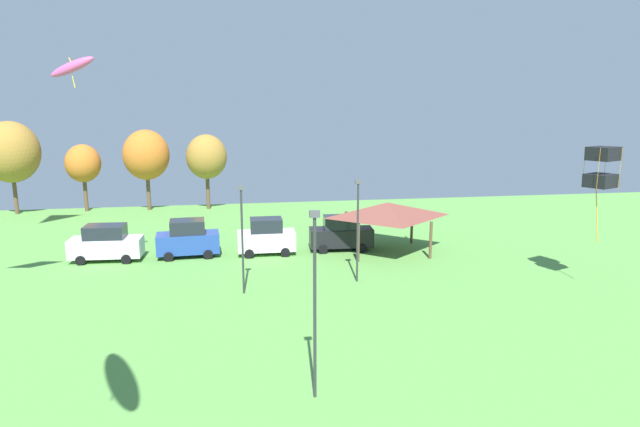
{
  "coord_description": "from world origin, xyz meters",
  "views": [
    {
      "loc": [
        -2.27,
        2.01,
        11.15
      ],
      "look_at": [
        -0.07,
        16.27,
        8.09
      ],
      "focal_mm": 32.0,
      "sensor_mm": 36.0,
      "label": 1
    }
  ],
  "objects_px": {
    "parked_car_second_from_left": "(188,239)",
    "parked_car_third_from_left": "(266,237)",
    "park_pavilion": "(387,210)",
    "light_post_1": "(358,225)",
    "light_post_2": "(315,296)",
    "treeline_tree_0": "(11,152)",
    "treeline_tree_3": "(207,157)",
    "parked_car_leftmost": "(106,243)",
    "light_post_0": "(242,233)",
    "parked_car_rightmost_in_row": "(341,234)",
    "treeline_tree_2": "(146,155)",
    "treeline_tree_1": "(83,164)",
    "kite_flying_0": "(602,167)",
    "kite_flying_6": "(72,67)"
  },
  "relations": [
    {
      "from": "light_post_1",
      "to": "treeline_tree_3",
      "type": "height_order",
      "value": "treeline_tree_3"
    },
    {
      "from": "treeline_tree_3",
      "to": "parked_car_third_from_left",
      "type": "bearing_deg",
      "value": -74.72
    },
    {
      "from": "parked_car_leftmost",
      "to": "parked_car_second_from_left",
      "type": "xyz_separation_m",
      "value": [
        5.4,
        0.17,
        0.06
      ]
    },
    {
      "from": "park_pavilion",
      "to": "light_post_0",
      "type": "bearing_deg",
      "value": -145.29
    },
    {
      "from": "parked_car_leftmost",
      "to": "kite_flying_6",
      "type": "bearing_deg",
      "value": -86.79
    },
    {
      "from": "park_pavilion",
      "to": "light_post_0",
      "type": "relative_size",
      "value": 1.06
    },
    {
      "from": "parked_car_third_from_left",
      "to": "parked_car_rightmost_in_row",
      "type": "height_order",
      "value": "parked_car_third_from_left"
    },
    {
      "from": "parked_car_third_from_left",
      "to": "treeline_tree_1",
      "type": "relative_size",
      "value": 0.62
    },
    {
      "from": "parked_car_second_from_left",
      "to": "parked_car_third_from_left",
      "type": "xyz_separation_m",
      "value": [
        5.4,
        -0.24,
        -0.01
      ]
    },
    {
      "from": "parked_car_rightmost_in_row",
      "to": "treeline_tree_2",
      "type": "xyz_separation_m",
      "value": [
        -15.7,
        17.04,
        4.11
      ]
    },
    {
      "from": "park_pavilion",
      "to": "parked_car_third_from_left",
      "type": "bearing_deg",
      "value": 175.24
    },
    {
      "from": "light_post_2",
      "to": "parked_car_third_from_left",
      "type": "bearing_deg",
      "value": 91.77
    },
    {
      "from": "treeline_tree_2",
      "to": "treeline_tree_3",
      "type": "bearing_deg",
      "value": -3.17
    },
    {
      "from": "treeline_tree_1",
      "to": "treeline_tree_2",
      "type": "relative_size",
      "value": 0.83
    },
    {
      "from": "parked_car_third_from_left",
      "to": "light_post_1",
      "type": "relative_size",
      "value": 0.65
    },
    {
      "from": "kite_flying_0",
      "to": "parked_car_leftmost",
      "type": "bearing_deg",
      "value": 160.32
    },
    {
      "from": "kite_flying_6",
      "to": "treeline_tree_3",
      "type": "height_order",
      "value": "kite_flying_6"
    },
    {
      "from": "light_post_2",
      "to": "parked_car_rightmost_in_row",
      "type": "bearing_deg",
      "value": 76.44
    },
    {
      "from": "park_pavilion",
      "to": "light_post_2",
      "type": "xyz_separation_m",
      "value": [
        -7.89,
        -18.87,
        0.89
      ]
    },
    {
      "from": "parked_car_rightmost_in_row",
      "to": "treeline_tree_0",
      "type": "relative_size",
      "value": 0.53
    },
    {
      "from": "treeline_tree_2",
      "to": "light_post_2",
      "type": "bearing_deg",
      "value": -73.53
    },
    {
      "from": "parked_car_second_from_left",
      "to": "parked_car_third_from_left",
      "type": "relative_size",
      "value": 1.08
    },
    {
      "from": "treeline_tree_1",
      "to": "kite_flying_0",
      "type": "bearing_deg",
      "value": -39.17
    },
    {
      "from": "parked_car_second_from_left",
      "to": "treeline_tree_0",
      "type": "xyz_separation_m",
      "value": [
        -16.92,
        16.97,
        4.54
      ]
    },
    {
      "from": "treeline_tree_0",
      "to": "parked_car_third_from_left",
      "type": "bearing_deg",
      "value": -37.64
    },
    {
      "from": "treeline_tree_2",
      "to": "light_post_1",
      "type": "bearing_deg",
      "value": -57.54
    },
    {
      "from": "light_post_0",
      "to": "parked_car_second_from_left",
      "type": "bearing_deg",
      "value": 114.2
    },
    {
      "from": "parked_car_leftmost",
      "to": "light_post_0",
      "type": "distance_m",
      "value": 12.2
    },
    {
      "from": "treeline_tree_3",
      "to": "light_post_2",
      "type": "bearing_deg",
      "value": -81.83
    },
    {
      "from": "park_pavilion",
      "to": "light_post_0",
      "type": "xyz_separation_m",
      "value": [
        -10.27,
        -7.11,
        0.42
      ]
    },
    {
      "from": "parked_car_second_from_left",
      "to": "treeline_tree_3",
      "type": "distance_m",
      "value": 17.22
    },
    {
      "from": "light_post_2",
      "to": "treeline_tree_0",
      "type": "height_order",
      "value": "treeline_tree_0"
    },
    {
      "from": "parked_car_third_from_left",
      "to": "parked_car_second_from_left",
      "type": "bearing_deg",
      "value": 177.42
    },
    {
      "from": "park_pavilion",
      "to": "treeline_tree_1",
      "type": "distance_m",
      "value": 30.78
    },
    {
      "from": "parked_car_leftmost",
      "to": "treeline_tree_0",
      "type": "distance_m",
      "value": 21.16
    },
    {
      "from": "parked_car_rightmost_in_row",
      "to": "treeline_tree_1",
      "type": "height_order",
      "value": "treeline_tree_1"
    },
    {
      "from": "treeline_tree_3",
      "to": "kite_flying_0",
      "type": "bearing_deg",
      "value": -50.25
    },
    {
      "from": "park_pavilion",
      "to": "light_post_1",
      "type": "height_order",
      "value": "light_post_1"
    },
    {
      "from": "kite_flying_6",
      "to": "treeline_tree_2",
      "type": "height_order",
      "value": "kite_flying_6"
    },
    {
      "from": "parked_car_rightmost_in_row",
      "to": "light_post_0",
      "type": "distance_m",
      "value": 11.06
    },
    {
      "from": "light_post_0",
      "to": "treeline_tree_2",
      "type": "xyz_separation_m",
      "value": [
        -8.53,
        25.15,
        1.84
      ]
    },
    {
      "from": "parked_car_second_from_left",
      "to": "treeline_tree_1",
      "type": "bearing_deg",
      "value": 118.15
    },
    {
      "from": "light_post_2",
      "to": "treeline_tree_1",
      "type": "distance_m",
      "value": 40.82
    },
    {
      "from": "kite_flying_6",
      "to": "light_post_1",
      "type": "height_order",
      "value": "kite_flying_6"
    },
    {
      "from": "parked_car_leftmost",
      "to": "park_pavilion",
      "type": "bearing_deg",
      "value": 0.74
    },
    {
      "from": "park_pavilion",
      "to": "light_post_1",
      "type": "bearing_deg",
      "value": -119.82
    },
    {
      "from": "parked_car_second_from_left",
      "to": "light_post_1",
      "type": "distance_m",
      "value": 12.75
    },
    {
      "from": "treeline_tree_0",
      "to": "treeline_tree_3",
      "type": "bearing_deg",
      "value": -0.64
    },
    {
      "from": "parked_car_third_from_left",
      "to": "treeline_tree_3",
      "type": "bearing_deg",
      "value": 105.27
    },
    {
      "from": "kite_flying_0",
      "to": "parked_car_second_from_left",
      "type": "xyz_separation_m",
      "value": [
        -23.41,
        10.47,
        -5.85
      ]
    }
  ]
}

